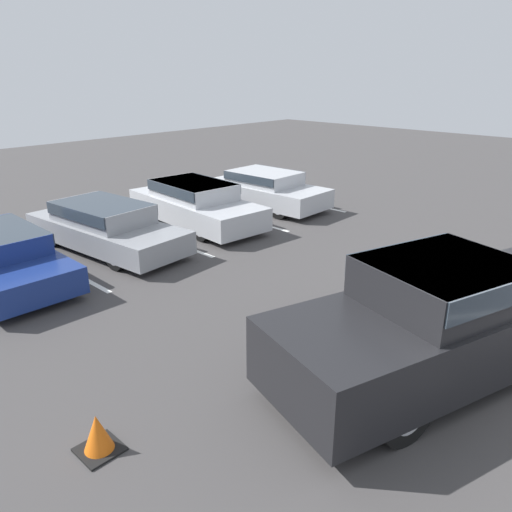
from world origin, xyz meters
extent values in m
cube|color=white|center=(-2.90, 9.44, 0.00)|extent=(0.12, 4.54, 0.01)
cube|color=white|center=(0.02, 9.44, 0.00)|extent=(0.12, 4.54, 0.01)
cube|color=white|center=(2.94, 9.44, 0.00)|extent=(0.12, 4.54, 0.01)
cube|color=white|center=(5.86, 9.44, 0.00)|extent=(0.12, 4.54, 0.01)
cube|color=black|center=(-0.80, 0.82, 0.75)|extent=(6.34, 3.64, 0.99)
cube|color=black|center=(-1.09, 0.90, 1.55)|extent=(2.60, 2.37, 0.62)
cube|color=#2D3842|center=(-1.09, 0.90, 1.69)|extent=(2.58, 2.42, 0.34)
cylinder|color=black|center=(1.16, 1.06, 0.42)|extent=(0.91, 0.57, 0.85)
cylinder|color=#ADADB2|center=(1.16, 1.06, 0.42)|extent=(0.55, 0.47, 0.47)
cylinder|color=black|center=(-2.30, 2.11, 0.42)|extent=(0.91, 0.57, 0.85)
cylinder|color=#ADADB2|center=(-2.30, 2.11, 0.42)|extent=(0.55, 0.47, 0.47)
cylinder|color=black|center=(-2.76, 0.57, 0.42)|extent=(0.91, 0.57, 0.85)
cylinder|color=#ADADB2|center=(-2.76, 0.57, 0.42)|extent=(0.55, 0.47, 0.47)
cylinder|color=black|center=(-3.47, 8.05, 0.32)|extent=(0.21, 0.65, 0.65)
cylinder|color=#ADADB2|center=(-3.47, 8.05, 0.32)|extent=(0.22, 0.36, 0.36)
cylinder|color=black|center=(-3.42, 10.64, 0.32)|extent=(0.21, 0.65, 0.65)
cylinder|color=#ADADB2|center=(-3.42, 10.64, 0.32)|extent=(0.22, 0.36, 0.36)
cube|color=gray|center=(-1.46, 9.64, 0.45)|extent=(2.18, 4.92, 0.56)
cube|color=gray|center=(-1.47, 9.73, 0.97)|extent=(1.76, 2.61, 0.49)
cube|color=#2D3842|center=(-1.47, 9.73, 1.07)|extent=(1.83, 2.57, 0.29)
cylinder|color=black|center=(-0.59, 8.33, 0.31)|extent=(0.28, 0.63, 0.61)
cylinder|color=#ADADB2|center=(-0.59, 8.33, 0.31)|extent=(0.27, 0.36, 0.34)
cylinder|color=black|center=(-2.08, 8.19, 0.31)|extent=(0.28, 0.63, 0.61)
cylinder|color=#ADADB2|center=(-2.08, 8.19, 0.31)|extent=(0.27, 0.36, 0.34)
cylinder|color=black|center=(-0.83, 11.09, 0.31)|extent=(0.28, 0.63, 0.61)
cylinder|color=#ADADB2|center=(-0.83, 11.09, 0.31)|extent=(0.27, 0.36, 0.34)
cylinder|color=black|center=(-2.33, 10.95, 0.31)|extent=(0.28, 0.63, 0.61)
cylinder|color=#ADADB2|center=(-2.33, 10.95, 0.31)|extent=(0.27, 0.36, 0.34)
cube|color=#B7BABF|center=(1.56, 9.65, 0.50)|extent=(2.19, 4.87, 0.64)
cube|color=#B7BABF|center=(1.57, 9.75, 1.06)|extent=(1.80, 2.59, 0.48)
cube|color=#2D3842|center=(1.57, 9.75, 1.15)|extent=(1.86, 2.54, 0.29)
cylinder|color=black|center=(2.24, 8.22, 0.31)|extent=(0.27, 0.64, 0.63)
cylinder|color=#ADADB2|center=(2.24, 8.22, 0.31)|extent=(0.26, 0.36, 0.35)
cylinder|color=black|center=(0.67, 8.35, 0.31)|extent=(0.27, 0.64, 0.63)
cylinder|color=#ADADB2|center=(0.67, 8.35, 0.31)|extent=(0.26, 0.36, 0.35)
cylinder|color=black|center=(2.46, 10.96, 0.31)|extent=(0.27, 0.64, 0.63)
cylinder|color=#ADADB2|center=(2.46, 10.96, 0.31)|extent=(0.26, 0.36, 0.35)
cylinder|color=black|center=(0.89, 11.09, 0.31)|extent=(0.27, 0.64, 0.63)
cylinder|color=#ADADB2|center=(0.89, 11.09, 0.31)|extent=(0.26, 0.36, 0.35)
cube|color=#B7BABF|center=(4.53, 9.51, 0.49)|extent=(1.95, 4.33, 0.61)
cube|color=#B7BABF|center=(4.53, 9.60, 1.00)|extent=(1.68, 2.27, 0.43)
cube|color=#2D3842|center=(4.53, 9.60, 1.09)|extent=(1.75, 2.23, 0.26)
cylinder|color=black|center=(5.36, 8.30, 0.33)|extent=(0.25, 0.68, 0.67)
cylinder|color=#ADADB2|center=(5.36, 8.30, 0.33)|extent=(0.25, 0.37, 0.37)
cylinder|color=black|center=(3.78, 8.25, 0.33)|extent=(0.25, 0.68, 0.67)
cylinder|color=#ADADB2|center=(3.78, 8.25, 0.33)|extent=(0.25, 0.37, 0.37)
cylinder|color=black|center=(5.29, 10.78, 0.33)|extent=(0.25, 0.68, 0.67)
cylinder|color=#ADADB2|center=(5.29, 10.78, 0.33)|extent=(0.25, 0.37, 0.37)
cylinder|color=black|center=(3.71, 10.73, 0.33)|extent=(0.25, 0.68, 0.67)
cylinder|color=#ADADB2|center=(3.71, 10.73, 0.33)|extent=(0.25, 0.37, 0.37)
cube|color=black|center=(-5.48, 3.13, 0.01)|extent=(0.50, 0.50, 0.03)
cone|color=orange|center=(-5.48, 3.13, 0.26)|extent=(0.39, 0.39, 0.51)
camera|label=1|loc=(-7.71, -1.65, 4.40)|focal=35.00mm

